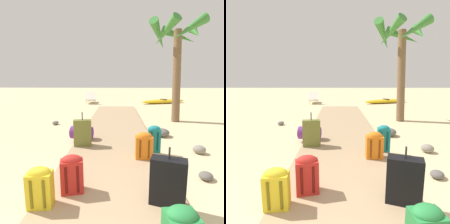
% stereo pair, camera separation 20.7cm
% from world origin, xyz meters
% --- Properties ---
extents(ground_plane, '(60.00, 60.00, 0.00)m').
position_xyz_m(ground_plane, '(0.00, 4.04, 0.00)').
color(ground_plane, '#CCB789').
extents(boardwalk, '(2.00, 10.11, 0.08)m').
position_xyz_m(boardwalk, '(0.00, 5.05, 0.04)').
color(boardwalk, tan).
rests_on(boardwalk, ground).
extents(suitcase_black, '(0.48, 0.33, 0.76)m').
position_xyz_m(suitcase_black, '(0.72, 1.49, 0.39)').
color(suitcase_black, black).
rests_on(suitcase_black, boardwalk).
extents(suitcase_olive, '(0.43, 0.24, 0.81)m').
position_xyz_m(suitcase_olive, '(-0.75, 3.58, 0.40)').
color(suitcase_olive, olive).
rests_on(suitcase_olive, boardwalk).
extents(backpack_red, '(0.35, 0.27, 0.55)m').
position_xyz_m(backpack_red, '(-0.55, 1.71, 0.37)').
color(backpack_red, red).
rests_on(backpack_red, boardwalk).
extents(duffel_bag_purple, '(0.61, 0.41, 0.45)m').
position_xyz_m(duffel_bag_purple, '(-0.87, 4.09, 0.25)').
color(duffel_bag_purple, '#6B2D84').
rests_on(duffel_bag_purple, boardwalk).
extents(backpack_yellow, '(0.32, 0.25, 0.52)m').
position_xyz_m(backpack_yellow, '(-0.88, 1.40, 0.36)').
color(backpack_yellow, gold).
rests_on(backpack_yellow, boardwalk).
extents(backpack_teal, '(0.28, 0.23, 0.58)m').
position_xyz_m(backpack_teal, '(0.88, 3.27, 0.38)').
color(backpack_teal, '#197A7F').
rests_on(backpack_teal, boardwalk).
extents(backpack_orange, '(0.34, 0.24, 0.54)m').
position_xyz_m(backpack_orange, '(0.61, 2.90, 0.36)').
color(backpack_orange, orange).
rests_on(backpack_orange, boardwalk).
extents(palm_tree_near_right, '(2.09, 2.11, 3.92)m').
position_xyz_m(palm_tree_near_right, '(2.28, 6.82, 2.92)').
color(palm_tree_near_right, brown).
rests_on(palm_tree_near_right, ground).
extents(lounge_chair, '(0.65, 1.56, 0.79)m').
position_xyz_m(lounge_chair, '(-1.78, 12.07, 0.33)').
color(lounge_chair, white).
rests_on(lounge_chair, ground).
extents(kayak, '(3.25, 1.67, 0.29)m').
position_xyz_m(kayak, '(3.17, 12.13, 0.14)').
color(kayak, gold).
rests_on(kayak, ground).
extents(rock_left_mid, '(0.30, 0.31, 0.14)m').
position_xyz_m(rock_left_mid, '(-2.20, 5.95, 0.07)').
color(rock_left_mid, slate).
rests_on(rock_left_mid, ground).
extents(rock_right_near, '(0.33, 0.33, 0.13)m').
position_xyz_m(rock_right_near, '(1.56, 2.25, 0.06)').
color(rock_right_near, '#5B5651').
rests_on(rock_right_near, ground).
extents(rock_right_far, '(0.45, 0.46, 0.23)m').
position_xyz_m(rock_right_far, '(1.38, 4.64, 0.11)').
color(rock_right_far, '#5B5651').
rests_on(rock_right_far, ground).
extents(rock_right_mid, '(0.36, 0.34, 0.19)m').
position_xyz_m(rock_right_mid, '(1.92, 3.37, 0.09)').
color(rock_right_mid, gray).
rests_on(rock_right_mid, ground).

